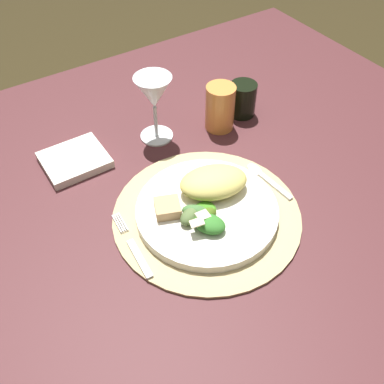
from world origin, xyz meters
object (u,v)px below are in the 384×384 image
fork (133,247)px  spoon (262,175)px  napkin (75,160)px  dinner_plate (207,211)px  dark_tumbler (243,99)px  dining_table (201,224)px  amber_tumbler (220,108)px  wine_glass (154,95)px

fork → spoon: spoon is taller
napkin → dinner_plate: bearing=-61.1°
dinner_plate → dark_tumbler: dark_tumbler is taller
spoon → dining_table: bearing=147.9°
dinner_plate → amber_tumbler: (0.17, 0.21, 0.04)m
wine_glass → dark_tumbler: size_ratio=1.89×
wine_glass → dining_table: bearing=-87.0°
dining_table → napkin: (-0.19, 0.18, 0.15)m
amber_tumbler → dark_tumbler: amber_tumbler is taller
fork → amber_tumbler: (0.32, 0.20, 0.04)m
dining_table → dark_tumbler: (0.20, 0.13, 0.18)m
napkin → dark_tumbler: bearing=-7.1°
wine_glass → amber_tumbler: bearing=-18.6°
fork → amber_tumbler: 0.38m
fork → wine_glass: 0.33m
dinner_plate → napkin: size_ratio=2.05×
fork → napkin: 0.26m
dining_table → amber_tumbler: (0.13, 0.12, 0.19)m
spoon → dark_tumbler: bearing=63.4°
dinner_plate → dining_table: bearing=61.5°
dinner_plate → dark_tumbler: size_ratio=3.31×
spoon → wine_glass: size_ratio=0.81×
dining_table → napkin: napkin is taller
fork → napkin: napkin is taller
fork → wine_glass: (0.19, 0.25, 0.10)m
spoon → dark_tumbler: (0.10, 0.20, 0.03)m
dining_table → spoon: (0.10, -0.06, 0.15)m
dinner_plate → spoon: bearing=8.1°
fork → wine_glass: size_ratio=1.03×
fork → dark_tumbler: (0.40, 0.21, 0.03)m
spoon → napkin: size_ratio=0.95×
spoon → fork: bearing=-176.6°
dinner_plate → wine_glass: bearing=81.5°
dining_table → fork: size_ratio=8.40×
napkin → wine_glass: bearing=-4.8°
dinner_plate → fork: dinner_plate is taller
dinner_plate → fork: size_ratio=1.70×
spoon → wine_glass: bearing=115.7°
napkin → fork: bearing=-90.4°
fork → dark_tumbler: size_ratio=1.95×
fork → napkin: size_ratio=1.21×
spoon → wine_glass: wine_glass is taller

